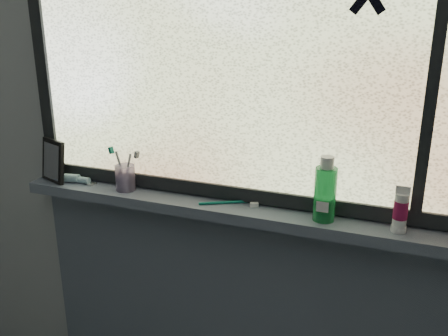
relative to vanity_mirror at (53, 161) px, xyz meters
name	(u,v)px	position (x,y,z in m)	size (l,w,h in m)	color
wall_back	(238,136)	(0.73, 0.09, 0.15)	(3.00, 0.01, 2.50)	#9EA3A8
windowsill	(230,211)	(0.73, 0.01, -0.10)	(1.62, 0.14, 0.04)	#535C6E
sill_apron	(235,324)	(0.73, 0.07, -0.61)	(1.62, 0.02, 0.98)	#535C6E
window_pane	(236,54)	(0.73, 0.06, 0.43)	(1.50, 0.01, 1.00)	silver
frame_bottom	(235,192)	(0.73, 0.06, -0.05)	(1.60, 0.03, 0.05)	black
frame_left	(41,47)	(-0.05, 0.06, 0.43)	(0.05, 0.03, 1.10)	black
frame_mullion	(436,62)	(1.33, 0.06, 0.43)	(0.04, 0.03, 1.00)	black
vanity_mirror	(53,161)	(0.00, 0.00, 0.00)	(0.13, 0.07, 0.17)	black
toothpaste_tube	(76,179)	(0.09, 0.01, -0.07)	(0.19, 0.04, 0.03)	white
toothbrush_cup	(125,178)	(0.31, 0.01, -0.03)	(0.07, 0.07, 0.10)	#C4ADE5
toothbrush_lying	(225,202)	(0.71, 0.02, -0.08)	(0.23, 0.02, 0.02)	#0B6554
mouthwash_bottle	(325,189)	(1.05, 0.01, 0.02)	(0.07, 0.07, 0.18)	green
cream_tube	(401,208)	(1.29, 0.00, 0.00)	(0.04, 0.04, 0.11)	silver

